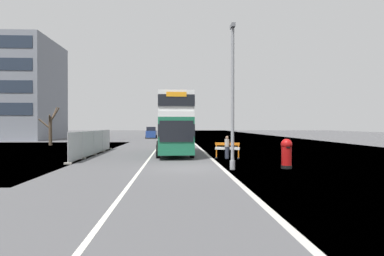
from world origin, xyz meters
The scene contains 11 objects.
ground centered at (0.55, 0.14, -0.05)m, with size 140.00×280.00×0.10m.
double_decker_bus centered at (-0.73, 9.16, 2.57)m, with size 3.10×10.51×4.83m.
lamppost_foreground centered at (2.51, -0.85, 3.71)m, with size 0.29×0.70×7.87m.
red_pillar_postbox centered at (5.59, -0.53, 0.91)m, with size 0.63×0.63×1.66m.
roadworks_barrier centered at (3.20, 5.46, 0.73)m, with size 1.79×0.93×1.15m.
construction_site_fence centered at (-7.18, 8.98, 0.95)m, with size 0.44×13.80×2.00m.
car_oncoming_near centered at (-0.09, 25.41, 0.98)m, with size 1.92×4.31×2.10m.
car_receding_mid centered at (-0.13, 35.31, 0.98)m, with size 1.95×4.50×2.11m.
car_receding_far centered at (-4.85, 44.29, 0.99)m, with size 1.94×4.22×2.10m.
bare_tree_far_verge_near centered at (-15.44, 22.75, 2.15)m, with size 2.64×2.37×4.66m.
pedestrian_at_kerb centered at (3.15, 5.35, 0.81)m, with size 0.34×0.34×1.63m.
Camera 1 is at (-0.64, -19.49, 2.41)m, focal length 32.50 mm.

